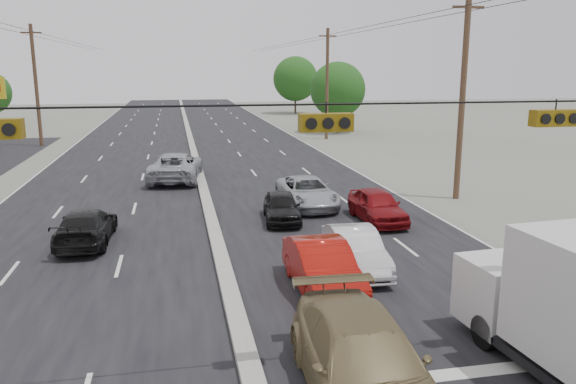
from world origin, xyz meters
name	(u,v)px	position (x,y,z in m)	size (l,w,h in m)	color
ground	(253,384)	(0.00, 0.00, 0.00)	(200.00, 200.00, 0.00)	#606356
road_surface	(195,160)	(0.00, 30.00, 0.00)	(20.00, 160.00, 0.02)	black
center_median	(195,159)	(0.00, 30.00, 0.10)	(0.50, 160.00, 0.20)	gray
utility_pole_left_c	(36,85)	(-12.50, 40.00, 5.11)	(1.60, 0.30, 10.00)	#422D1E
utility_pole_right_b	(462,97)	(12.50, 15.00, 5.11)	(1.60, 0.30, 10.00)	#422D1E
utility_pole_right_c	(327,83)	(12.50, 40.00, 5.11)	(1.60, 0.30, 10.00)	#422D1E
traffic_signals	(321,120)	(1.40, 0.00, 5.49)	(25.00, 0.30, 0.54)	black
tree_right_mid	(338,90)	(15.00, 45.00, 4.34)	(5.60, 5.60, 7.14)	#382619
tree_right_far	(295,79)	(16.00, 70.00, 4.96)	(6.40, 6.40, 8.16)	#382619
tan_sedan	(364,363)	(2.06, -1.02, 0.82)	(2.30, 5.67, 1.64)	brown
red_sedan	(322,268)	(2.70, 4.55, 0.74)	(1.56, 4.49, 1.48)	#9C1009
queue_car_a	(282,207)	(3.00, 12.49, 0.63)	(1.49, 3.70, 1.26)	black
queue_car_b	(355,250)	(4.22, 6.10, 0.68)	(1.43, 4.10, 1.35)	silver
queue_car_c	(307,192)	(4.68, 14.85, 0.69)	(2.29, 4.96, 1.38)	#9EA2A6
queue_car_e	(377,206)	(7.00, 11.58, 0.70)	(1.66, 4.14, 1.41)	maroon
oncoming_near	(86,227)	(-4.80, 10.82, 0.66)	(1.84, 4.53, 1.32)	black
oncoming_far	(176,167)	(-1.40, 22.53, 0.82)	(2.74, 5.93, 1.65)	#9A9CA1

